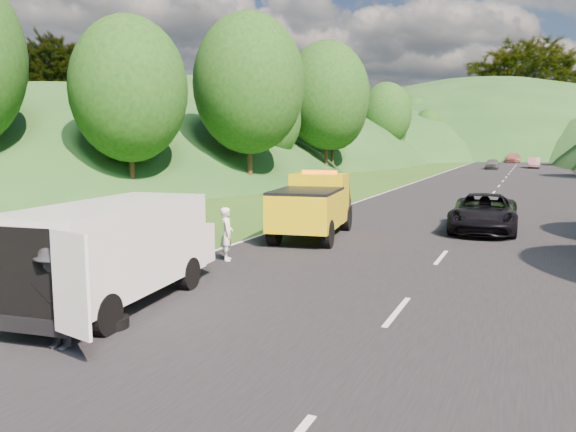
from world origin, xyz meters
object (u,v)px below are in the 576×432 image
at_px(child, 185,277).
at_px(passing_suv, 483,232).
at_px(white_van, 115,248).
at_px(suitcase, 135,255).
at_px(worker, 60,349).
at_px(tow_truck, 313,205).
at_px(woman, 227,261).
at_px(spare_tire, 111,328).

xyz_separation_m(child, passing_suv, (6.55, 11.04, 0.00)).
xyz_separation_m(white_van, suitcase, (-2.19, 3.33, -0.97)).
height_order(white_van, passing_suv, white_van).
xyz_separation_m(worker, suitcase, (-3.07, 5.83, 0.30)).
distance_m(tow_truck, passing_suv, 7.02).
bearing_deg(worker, white_van, 112.13).
bearing_deg(woman, child, 151.16).
relative_size(white_van, woman, 4.13).
relative_size(tow_truck, worker, 3.25).
distance_m(tow_truck, suitcase, 7.21).
height_order(woman, suitcase, woman).
distance_m(worker, suitcase, 6.60).
height_order(white_van, suitcase, white_van).
relative_size(white_van, suitcase, 11.01).
xyz_separation_m(woman, worker, (0.96, -7.45, 0.00)).
relative_size(tow_truck, white_van, 0.90).
distance_m(woman, spare_tire, 6.32).
bearing_deg(spare_tire, worker, -92.66).
height_order(child, spare_tire, child).
distance_m(white_van, spare_tire, 2.04).
xyz_separation_m(white_van, woman, (-0.08, 4.94, -1.27)).
height_order(child, suitcase, suitcase).
distance_m(worker, spare_tire, 1.22).
bearing_deg(worker, suitcase, 120.62).
distance_m(white_van, woman, 5.10).
xyz_separation_m(child, worker, (0.95, -5.22, 0.00)).
relative_size(child, passing_suv, 0.17).
distance_m(white_van, passing_suv, 15.26).
relative_size(child, spare_tire, 1.28).
bearing_deg(worker, child, 103.15).
relative_size(white_van, passing_suv, 1.24).
distance_m(tow_truck, woman, 5.10).
bearing_deg(tow_truck, worker, -98.00).
bearing_deg(white_van, suitcase, 116.44).
distance_m(white_van, child, 3.00).
bearing_deg(child, white_van, -69.80).
height_order(child, passing_suv, passing_suv).
distance_m(child, worker, 5.31).
height_order(spare_tire, passing_suv, passing_suv).
distance_m(child, passing_suv, 12.84).
bearing_deg(woman, passing_suv, -65.74).
xyz_separation_m(tow_truck, woman, (-0.87, -4.88, -1.19)).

